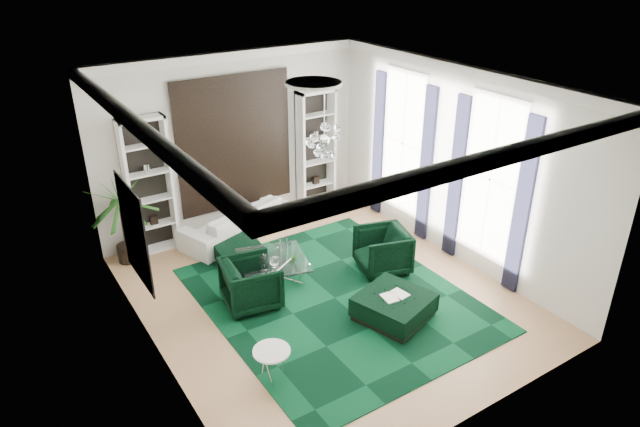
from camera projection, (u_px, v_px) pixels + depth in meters
floor at (324, 296)px, 10.28m from camera, size 6.00×7.00×0.02m
ceiling at (324, 84)px, 8.62m from camera, size 6.00×7.00×0.02m
wall_back at (233, 142)px, 12.10m from camera, size 6.00×0.02×3.80m
wall_front at (485, 301)px, 6.80m from camera, size 6.00×0.02×3.80m
wall_left at (144, 247)px, 7.97m from camera, size 0.02×7.00×3.80m
wall_right at (455, 164)px, 10.92m from camera, size 0.02×7.00×3.80m
crown_molding at (324, 92)px, 8.66m from camera, size 6.00×7.00×0.18m
ceiling_medallion at (314, 83)px, 8.86m from camera, size 0.90×0.90×0.05m
tapestry at (234, 143)px, 12.06m from camera, size 2.50×0.06×2.80m
shelving_left at (149, 186)px, 11.21m from camera, size 0.90×0.38×2.80m
shelving_right at (316, 150)px, 13.12m from camera, size 0.90×0.38×2.80m
painting at (135, 233)px, 8.47m from camera, size 0.04×1.30×1.60m
window_near at (490, 179)px, 10.23m from camera, size 0.03×1.10×2.90m
curtain_near_a at (522, 208)px, 9.73m from camera, size 0.07×0.30×3.25m
curtain_near_b at (456, 179)px, 10.91m from camera, size 0.07×0.30×3.25m
window_far at (403, 143)px, 12.04m from camera, size 0.03×1.10×2.90m
curtain_far_a at (426, 166)px, 11.55m from camera, size 0.07×0.30×3.25m
curtain_far_b at (378, 144)px, 12.73m from camera, size 0.07×0.30×3.25m
rug at (335, 298)px, 10.16m from camera, size 4.20×5.00×0.02m
sofa at (236, 221)px, 12.16m from camera, size 2.66×1.71×0.72m
armchair_left at (251, 283)px, 9.84m from camera, size 1.08×1.06×0.86m
armchair_right at (382, 250)px, 10.88m from camera, size 1.16×1.14×0.85m
coffee_table at (273, 269)px, 10.68m from camera, size 1.51×1.51×0.42m
ottoman_side at (236, 251)px, 11.35m from camera, size 0.93×0.93×0.38m
ottoman_front at (394, 307)px, 9.57m from camera, size 1.37×1.37×0.44m
book at (395, 295)px, 9.46m from camera, size 0.45×0.30×0.03m
side_table at (272, 365)px, 8.20m from camera, size 0.65×0.65×0.52m
palm at (121, 212)px, 10.91m from camera, size 1.74×1.74×2.16m
chandelier at (324, 140)px, 9.24m from camera, size 0.88×0.88×0.64m
table_plant at (294, 255)px, 10.49m from camera, size 0.14×0.12×0.23m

